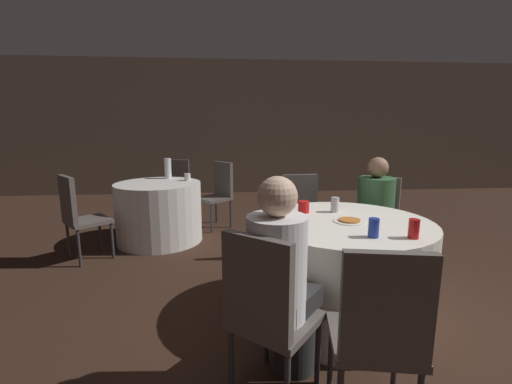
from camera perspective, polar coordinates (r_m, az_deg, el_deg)
ground_plane at (r=2.86m, az=17.77°, el=-19.57°), size 16.00×16.00×0.00m
wall_back at (r=7.53m, az=2.88°, el=10.63°), size 16.00×0.06×2.80m
table_near at (r=2.73m, az=14.18°, el=-12.19°), size 1.29×1.29×0.74m
table_far at (r=4.46m, az=-15.83°, el=-3.24°), size 1.05×1.05×0.74m
chair_near_north at (r=3.62m, az=7.60°, el=-3.30°), size 0.43×0.43×0.93m
chair_near_southwest at (r=1.80m, az=1.65°, el=-18.47°), size 0.56×0.56×0.93m
chair_near_south at (r=1.73m, az=19.90°, el=-20.46°), size 0.47×0.47×0.93m
chair_near_northeast at (r=3.66m, az=19.50°, el=-3.70°), size 0.56×0.56×0.93m
chair_far_southwest at (r=4.07m, az=-27.59°, el=-2.89°), size 0.56×0.56×0.93m
chair_far_northeast at (r=4.92m, az=-6.20°, el=0.48°), size 0.56×0.56×0.93m
chair_far_north at (r=5.32m, az=-13.19°, el=1.04°), size 0.43×0.44×0.93m
person_green_jacket at (r=3.49m, az=18.94°, el=-3.74°), size 0.47×0.49×1.14m
person_white_shirt at (r=1.90m, az=4.52°, el=-15.20°), size 0.44×0.46×1.19m
pizza_plate_near at (r=2.59m, az=15.32°, el=-4.64°), size 0.23×0.23×0.02m
soda_can_blue at (r=2.27m, az=19.02°, el=-5.67°), size 0.07×0.07×0.12m
soda_can_silver at (r=2.84m, az=13.02°, el=-2.07°), size 0.07×0.07×0.12m
soda_can_red at (r=2.34m, az=24.82°, el=-5.58°), size 0.07×0.07×0.12m
cup_near at (r=2.78m, az=7.95°, el=-2.46°), size 0.09×0.09×0.09m
bottle_far at (r=4.72m, az=-14.48°, el=3.83°), size 0.09×0.09×0.27m
cup_far at (r=4.48m, az=-11.36°, el=2.47°), size 0.08×0.08×0.09m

